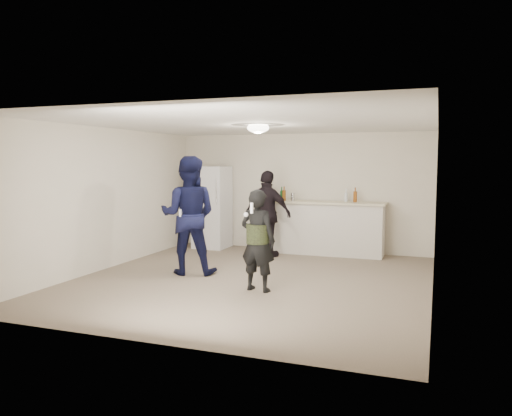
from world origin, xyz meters
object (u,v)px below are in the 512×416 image
(shaker, at_px, (293,197))
(woman, at_px, (258,240))
(counter, at_px, (319,229))
(spectator, at_px, (268,214))
(man, at_px, (189,215))
(fridge, at_px, (212,207))

(shaker, bearing_deg, woman, -83.35)
(counter, distance_m, spectator, 1.19)
(counter, bearing_deg, man, -122.85)
(counter, height_order, man, man)
(man, distance_m, spectator, 2.04)
(man, bearing_deg, counter, -138.22)
(fridge, height_order, woman, fridge)
(counter, bearing_deg, woman, -93.10)
(man, bearing_deg, fridge, -88.93)
(woman, distance_m, spectator, 2.66)
(counter, height_order, woman, woman)
(shaker, height_order, woman, woman)
(fridge, xyz_separation_m, man, (0.74, -2.51, 0.10))
(counter, relative_size, woman, 1.73)
(counter, xyz_separation_m, woman, (-0.18, -3.26, 0.23))
(fridge, height_order, man, man)
(counter, distance_m, man, 3.11)
(man, xyz_separation_m, spectator, (0.78, 1.88, -0.13))
(shaker, xyz_separation_m, woman, (0.37, -3.15, -0.42))
(shaker, bearing_deg, man, -114.48)
(counter, height_order, spectator, spectator)
(spectator, bearing_deg, man, 78.69)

